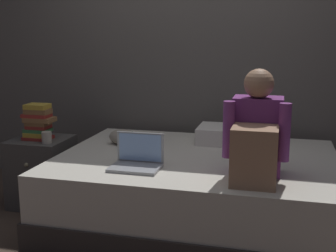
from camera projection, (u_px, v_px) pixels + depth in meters
name	position (u px, v px, depth m)	size (l,w,h in m)	color
ground_plane	(159.00, 239.00, 3.05)	(8.00, 8.00, 0.00)	#47382D
wall_back	(195.00, 37.00, 3.91)	(5.60, 0.10, 2.70)	#605B56
bed	(196.00, 191.00, 3.23)	(2.00, 1.50, 0.52)	#332D2B
nightstand	(42.00, 172.00, 3.62)	(0.44, 0.46, 0.55)	#474442
person_sitting	(256.00, 137.00, 2.65)	(0.39, 0.44, 0.66)	#75337A
laptop	(137.00, 159.00, 2.88)	(0.32, 0.23, 0.22)	#9EA0A5
pillow	(233.00, 135.00, 3.54)	(0.56, 0.36, 0.13)	silver
book_stack	(38.00, 122.00, 3.53)	(0.24, 0.17, 0.28)	#9E2D28
mug	(47.00, 137.00, 3.41)	(0.08, 0.08, 0.09)	#BCB2A3
clothes_pile	(124.00, 136.00, 3.53)	(0.21, 0.22, 0.12)	gray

